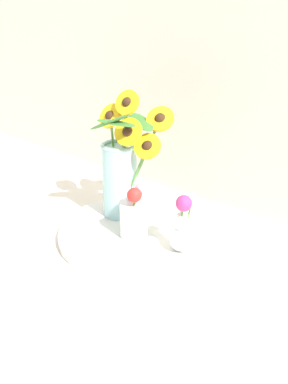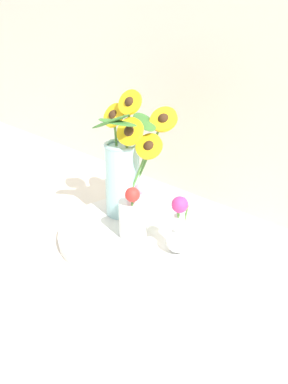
% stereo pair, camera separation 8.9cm
% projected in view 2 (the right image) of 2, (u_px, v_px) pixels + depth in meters
% --- Properties ---
extents(ground_plane, '(6.00, 6.00, 0.00)m').
position_uv_depth(ground_plane, '(123.00, 255.00, 1.20)').
color(ground_plane, silver).
extents(serving_tray, '(0.49, 0.49, 0.02)m').
position_uv_depth(serving_tray, '(144.00, 233.00, 1.28)').
color(serving_tray, white).
rests_on(serving_tray, ground_plane).
extents(mason_jar_sunflowers, '(0.20, 0.24, 0.38)m').
position_uv_depth(mason_jar_sunflowers, '(125.00, 167.00, 1.31)').
color(mason_jar_sunflowers, '#9ED1D6').
rests_on(mason_jar_sunflowers, serving_tray).
extents(vase_small_center, '(0.08, 0.09, 0.16)m').
position_uv_depth(vase_small_center, '(133.00, 214.00, 1.22)').
color(vase_small_center, white).
rests_on(vase_small_center, serving_tray).
extents(vase_bulb_right, '(0.07, 0.07, 0.17)m').
position_uv_depth(vase_bulb_right, '(179.00, 229.00, 1.14)').
color(vase_bulb_right, white).
rests_on(vase_bulb_right, serving_tray).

